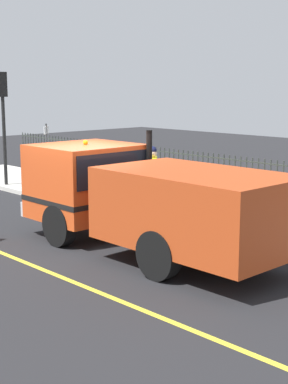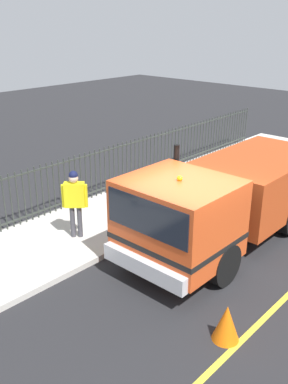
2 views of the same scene
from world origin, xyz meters
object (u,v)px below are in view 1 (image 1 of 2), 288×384
at_px(work_truck, 137,193).
at_px(traffic_light_near, 3,105).
at_px(street_sign, 47,151).
at_px(worker_standing, 153,171).
at_px(utility_cabinet, 95,172).

xyz_separation_m(work_truck, traffic_light_near, (1.97, 9.06, 1.65)).
bearing_deg(street_sign, work_truck, -106.45).
bearing_deg(street_sign, worker_standing, -75.42).
xyz_separation_m(work_truck, street_sign, (1.84, 6.23, 0.29)).
xyz_separation_m(traffic_light_near, utility_cabinet, (1.95, -2.63, -2.28)).
bearing_deg(traffic_light_near, utility_cabinet, 134.20).
bearing_deg(worker_standing, traffic_light_near, -125.78).
bearing_deg(worker_standing, work_truck, -2.48).
height_order(work_truck, worker_standing, work_truck).
relative_size(work_truck, worker_standing, 3.73).
relative_size(utility_cabinet, street_sign, 0.45).
bearing_deg(street_sign, utility_cabinet, 5.52).
distance_m(worker_standing, utility_cabinet, 4.18).
distance_m(work_truck, traffic_light_near, 9.41).
height_order(utility_cabinet, street_sign, street_sign).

